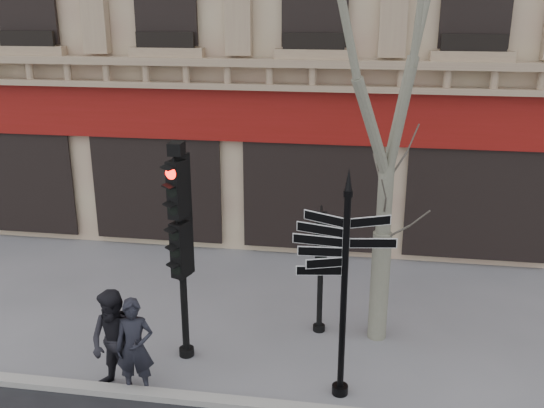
{
  "coord_description": "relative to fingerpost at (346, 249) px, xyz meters",
  "views": [
    {
      "loc": [
        1.29,
        -9.41,
        6.17
      ],
      "look_at": [
        -0.3,
        0.6,
        2.79
      ],
      "focal_mm": 40.0,
      "sensor_mm": 36.0,
      "label": 1
    }
  ],
  "objects": [
    {
      "name": "kerb",
      "position": [
        -1.06,
        -0.61,
        -2.54
      ],
      "size": [
        80.0,
        0.25,
        0.12
      ],
      "primitive_type": "cube",
      "color": "#97958F",
      "rests_on": "ground"
    },
    {
      "name": "pedestrian_a",
      "position": [
        -3.32,
        -0.51,
        -1.75
      ],
      "size": [
        0.69,
        0.51,
        1.71
      ],
      "primitive_type": "imported",
      "rotation": [
        0.0,
        0.0,
        0.17
      ],
      "color": "black",
      "rests_on": "ground"
    },
    {
      "name": "ground",
      "position": [
        -1.06,
        0.79,
        -2.6
      ],
      "size": [
        80.0,
        80.0,
        0.0
      ],
      "primitive_type": "plane",
      "color": "slate",
      "rests_on": "ground"
    },
    {
      "name": "fingerpost",
      "position": [
        0.0,
        0.0,
        0.0
      ],
      "size": [
        1.66,
        1.66,
        3.88
      ],
      "rotation": [
        0.0,
        0.0,
        -0.02
      ],
      "color": "black",
      "rests_on": "ground"
    },
    {
      "name": "traffic_signal_secondary",
      "position": [
        -0.52,
        1.98,
        -0.88
      ],
      "size": [
        0.45,
        0.34,
        2.47
      ],
      "rotation": [
        0.0,
        0.0,
        0.12
      ],
      "color": "black",
      "rests_on": "ground"
    },
    {
      "name": "traffic_signal_main",
      "position": [
        -2.85,
        0.71,
        -0.08
      ],
      "size": [
        0.52,
        0.44,
        4.0
      ],
      "rotation": [
        0.0,
        0.0,
        -0.32
      ],
      "color": "black",
      "rests_on": "ground"
    },
    {
      "name": "pedestrian_b",
      "position": [
        -3.65,
        -0.51,
        -1.69
      ],
      "size": [
        1.04,
        0.9,
        1.82
      ],
      "primitive_type": "imported",
      "rotation": [
        0.0,
        0.0,
        -0.27
      ],
      "color": "black",
      "rests_on": "ground"
    },
    {
      "name": "plane_tree",
      "position": [
        0.61,
        1.92,
        3.26
      ],
      "size": [
        3.15,
        3.15,
        8.36
      ],
      "color": "gray",
      "rests_on": "ground"
    }
  ]
}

